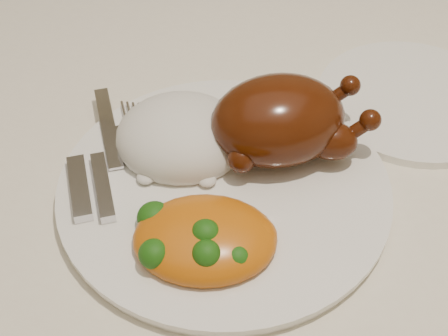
% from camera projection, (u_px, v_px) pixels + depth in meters
% --- Properties ---
extents(dining_table, '(1.60, 0.90, 0.76)m').
position_uv_depth(dining_table, '(206.00, 170.00, 0.74)').
color(dining_table, brown).
rests_on(dining_table, floor).
extents(tablecloth, '(1.73, 1.03, 0.18)m').
position_uv_depth(tablecloth, '(205.00, 124.00, 0.69)').
color(tablecloth, '#F0E7CE').
rests_on(tablecloth, dining_table).
extents(dinner_plate, '(0.32, 0.32, 0.01)m').
position_uv_depth(dinner_plate, '(224.00, 188.00, 0.57)').
color(dinner_plate, white).
rests_on(dinner_plate, tablecloth).
extents(side_plate, '(0.25, 0.25, 0.01)m').
position_uv_depth(side_plate, '(413.00, 99.00, 0.67)').
color(side_plate, white).
rests_on(side_plate, tablecloth).
extents(roast_chicken, '(0.17, 0.14, 0.08)m').
position_uv_depth(roast_chicken, '(282.00, 120.00, 0.57)').
color(roast_chicken, '#491907').
rests_on(roast_chicken, dinner_plate).
extents(rice_mound, '(0.14, 0.13, 0.07)m').
position_uv_depth(rice_mound, '(182.00, 137.00, 0.60)').
color(rice_mound, silver).
rests_on(rice_mound, dinner_plate).
extents(mac_and_cheese, '(0.13, 0.11, 0.05)m').
position_uv_depth(mac_and_cheese, '(207.00, 239.00, 0.51)').
color(mac_and_cheese, '#DE610E').
rests_on(mac_and_cheese, dinner_plate).
extents(cutlery, '(0.08, 0.18, 0.01)m').
position_uv_depth(cutlery, '(100.00, 167.00, 0.58)').
color(cutlery, silver).
rests_on(cutlery, dinner_plate).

